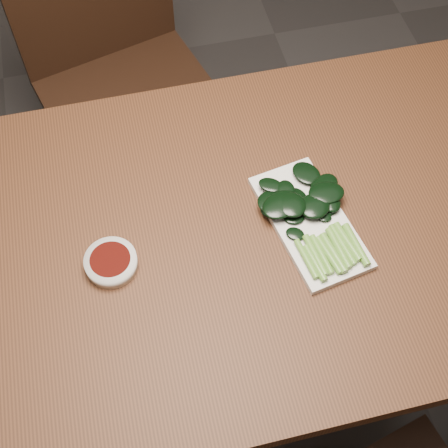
{
  "coord_description": "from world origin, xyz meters",
  "views": [
    {
      "loc": [
        -0.12,
        -0.61,
        1.78
      ],
      "look_at": [
        0.03,
        0.01,
        0.76
      ],
      "focal_mm": 50.0,
      "sensor_mm": 36.0,
      "label": 1
    }
  ],
  "objects_px": {
    "table": "(213,252)",
    "gai_lan": "(310,211)",
    "serving_plate": "(310,222)",
    "chair_far": "(120,72)",
    "sauce_bowl": "(111,263)"
  },
  "relations": [
    {
      "from": "gai_lan",
      "to": "chair_far",
      "type": "bearing_deg",
      "value": 111.62
    },
    {
      "from": "serving_plate",
      "to": "sauce_bowl",
      "type": "bearing_deg",
      "value": -179.32
    },
    {
      "from": "table",
      "to": "chair_far",
      "type": "bearing_deg",
      "value": 98.17
    },
    {
      "from": "sauce_bowl",
      "to": "table",
      "type": "bearing_deg",
      "value": 7.29
    },
    {
      "from": "chair_far",
      "to": "serving_plate",
      "type": "height_order",
      "value": "chair_far"
    },
    {
      "from": "chair_far",
      "to": "serving_plate",
      "type": "distance_m",
      "value": 0.87
    },
    {
      "from": "table",
      "to": "chair_far",
      "type": "relative_size",
      "value": 1.57
    },
    {
      "from": "table",
      "to": "serving_plate",
      "type": "xyz_separation_m",
      "value": [
        0.19,
        -0.02,
        0.08
      ]
    },
    {
      "from": "table",
      "to": "serving_plate",
      "type": "bearing_deg",
      "value": -6.24
    },
    {
      "from": "table",
      "to": "serving_plate",
      "type": "relative_size",
      "value": 4.73
    },
    {
      "from": "sauce_bowl",
      "to": "serving_plate",
      "type": "bearing_deg",
      "value": 0.68
    },
    {
      "from": "chair_far",
      "to": "gai_lan",
      "type": "height_order",
      "value": "chair_far"
    },
    {
      "from": "serving_plate",
      "to": "gai_lan",
      "type": "height_order",
      "value": "gai_lan"
    },
    {
      "from": "table",
      "to": "gai_lan",
      "type": "height_order",
      "value": "gai_lan"
    },
    {
      "from": "table",
      "to": "serving_plate",
      "type": "height_order",
      "value": "serving_plate"
    }
  ]
}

